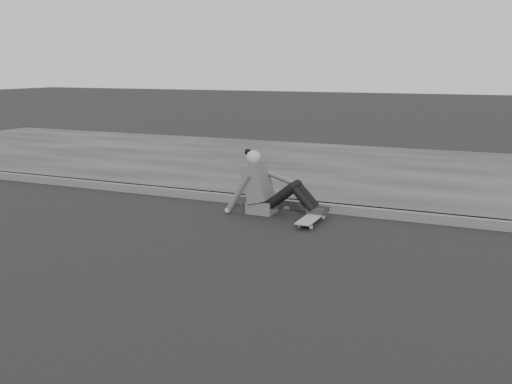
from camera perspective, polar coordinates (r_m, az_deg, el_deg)
ground at (r=5.49m, az=4.12°, el=-8.63°), size 80.00×80.00×0.00m
curb at (r=7.84m, az=10.41°, el=-1.87°), size 24.00×0.16×0.12m
sidewalk at (r=10.74m, az=14.11°, el=1.81°), size 24.00×6.00×0.12m
skateboard at (r=7.35m, az=5.61°, el=-2.60°), size 0.20×0.78×0.09m
seated_woman at (r=7.75m, az=1.04°, el=0.45°), size 1.38×0.46×0.88m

